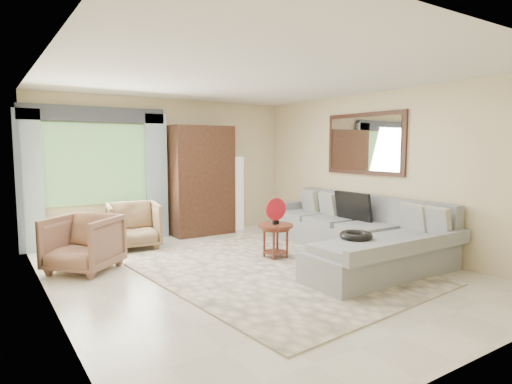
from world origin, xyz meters
TOP-DOWN VIEW (x-y plane):
  - ground at (0.00, 0.00)m, footprint 6.00×6.00m
  - area_rug at (0.22, -0.05)m, footprint 3.32×4.23m
  - sectional_sofa at (1.78, -0.18)m, footprint 2.30×3.46m
  - tv_screen at (2.05, 0.18)m, footprint 0.14×0.74m
  - garden_hose at (1.00, -0.89)m, footprint 0.43×0.43m
  - coffee_table at (0.64, 0.41)m, footprint 0.53×0.53m
  - red_disc at (0.64, 0.41)m, footprint 0.34×0.06m
  - armchair_left at (-1.93, 1.32)m, footprint 1.18×1.18m
  - armchair_right at (-0.94, 2.29)m, footprint 0.95×0.97m
  - potted_plant at (-1.89, 2.84)m, footprint 0.54×0.50m
  - armoire at (0.55, 2.72)m, footprint 1.20×0.55m
  - floor_lamp at (1.35, 2.78)m, footprint 0.24×0.24m
  - window at (-1.35, 2.97)m, footprint 1.80×0.04m
  - curtain_left at (-2.40, 2.88)m, footprint 0.40×0.08m
  - curtain_right at (-0.30, 2.88)m, footprint 0.40×0.08m
  - valance at (-1.35, 2.90)m, footprint 2.40×0.12m
  - wall_mirror at (2.46, 0.35)m, footprint 0.05×1.70m

SIDE VIEW (x-z plane):
  - ground at x=0.00m, z-range 0.00..0.00m
  - area_rug at x=0.22m, z-range 0.00..0.02m
  - potted_plant at x=-1.89m, z-range 0.00..0.49m
  - coffee_table at x=0.64m, z-range 0.01..0.54m
  - sectional_sofa at x=1.78m, z-range -0.17..0.73m
  - armchair_right at x=-0.94m, z-range 0.00..0.77m
  - armchair_left at x=-1.93m, z-range 0.00..0.77m
  - garden_hose at x=1.00m, z-range 0.50..0.59m
  - tv_screen at x=2.05m, z-range 0.48..0.96m
  - floor_lamp at x=1.35m, z-range 0.00..1.50m
  - red_disc at x=0.64m, z-range 0.59..0.93m
  - armoire at x=0.55m, z-range 0.00..2.10m
  - curtain_left at x=-2.40m, z-range 0.00..2.30m
  - curtain_right at x=-0.30m, z-range 0.00..2.30m
  - window at x=-1.35m, z-range 0.70..2.10m
  - wall_mirror at x=2.46m, z-range 1.22..2.27m
  - valance at x=-1.35m, z-range 2.12..2.38m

